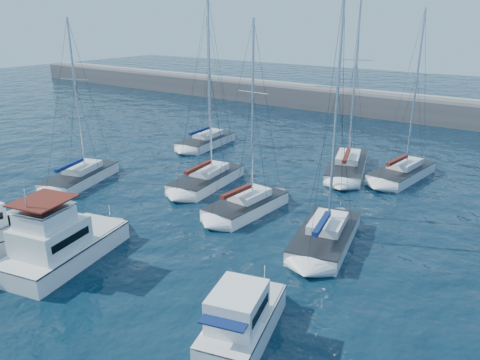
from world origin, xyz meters
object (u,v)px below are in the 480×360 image
Objects in this scene: motor_yacht_stbd_inner at (60,245)px; sailboat_mid_c at (246,205)px; sailboat_mid_d at (325,236)px; motor_yacht_stbd_outer at (241,321)px; sailboat_back_b at (347,166)px; sailboat_mid_a at (80,177)px; sailboat_mid_b at (207,179)px; sailboat_back_a at (206,141)px; sailboat_back_c at (402,172)px.

sailboat_mid_c is (4.46, 12.62, -0.60)m from motor_yacht_stbd_inner.
motor_yacht_stbd_inner is 16.19m from sailboat_mid_d.
motor_yacht_stbd_outer is 0.40× the size of sailboat_mid_d.
sailboat_back_b is at bearing 95.90° from sailboat_mid_d.
motor_yacht_stbd_inner is 0.60× the size of sailboat_mid_a.
sailboat_mid_b is (-14.27, 14.81, -0.41)m from motor_yacht_stbd_outer.
sailboat_mid_a is 1.00× the size of sailboat_back_a.
motor_yacht_stbd_outer is at bearing -80.17° from sailboat_back_c.
sailboat_back_c is at bearing -0.59° from sailboat_back_a.
sailboat_mid_b reaches higher than motor_yacht_stbd_inner.
sailboat_mid_d is at bearing -38.35° from sailboat_back_a.
sailboat_back_a is (-21.46, 13.90, -0.02)m from sailboat_mid_d.
sailboat_back_a is (-14.42, 12.65, -0.01)m from sailboat_mid_c.
sailboat_mid_c is at bearing -108.40° from sailboat_back_c.
sailboat_back_a reaches higher than sailboat_mid_a.
motor_yacht_stbd_outer is 20.57m from sailboat_mid_b.
sailboat_mid_b is 6.73m from sailboat_mid_c.
sailboat_mid_b is 17.46m from sailboat_back_c.
sailboat_mid_c is 7.15m from sailboat_mid_d.
motor_yacht_stbd_inner is 0.52× the size of sailboat_back_b.
motor_yacht_stbd_inner is 0.57× the size of sailboat_back_c.
motor_yacht_stbd_inner is 1.34× the size of motor_yacht_stbd_outer.
sailboat_back_b is (2.11, 13.39, -0.01)m from sailboat_mid_c.
sailboat_mid_c is 0.95× the size of sailboat_back_c.
sailboat_mid_a is at bearing 172.22° from sailboat_mid_d.
motor_yacht_stbd_outer is (12.62, 0.61, -0.19)m from motor_yacht_stbd_inner.
sailboat_mid_b is (-1.66, 15.43, -0.60)m from motor_yacht_stbd_inner.
sailboat_mid_a is 11.13m from sailboat_mid_b.
sailboat_back_c is at bearing 34.72° from sailboat_mid_b.
sailboat_mid_a is 24.19m from sailboat_back_b.
sailboat_back_a reaches higher than motor_yacht_stbd_outer.
sailboat_back_a reaches higher than sailboat_mid_c.
sailboat_back_c is at bearing -5.58° from sailboat_back_b.
sailboat_back_a is at bearing 98.34° from motor_yacht_stbd_inner.
sailboat_back_c reaches higher than motor_yacht_stbd_inner.
sailboat_mid_a is 0.90× the size of sailboat_mid_b.
sailboat_back_c is at bearing 77.82° from sailboat_mid_d.
sailboat_mid_a is (-11.04, 9.43, -0.61)m from motor_yacht_stbd_inner.
motor_yacht_stbd_inner reaches higher than motor_yacht_stbd_outer.
sailboat_mid_c is at bearing -117.10° from sailboat_back_b.
sailboat_back_b is (-4.93, 14.63, -0.01)m from sailboat_mid_d.
sailboat_mid_c is at bearing -6.36° from sailboat_mid_a.
sailboat_back_c is (21.31, 1.80, 0.01)m from sailboat_back_a.
sailboat_mid_a reaches higher than motor_yacht_stbd_inner.
sailboat_mid_d reaches higher than sailboat_mid_c.
motor_yacht_stbd_outer is at bearing -52.45° from sailboat_mid_c.
sailboat_back_b reaches higher than motor_yacht_stbd_inner.
sailboat_back_b reaches higher than motor_yacht_stbd_outer.
sailboat_back_a is 0.95× the size of sailboat_back_c.
motor_yacht_stbd_outer is at bearing -38.44° from sailboat_mid_a.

